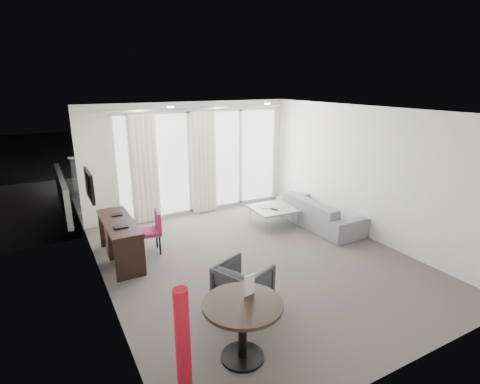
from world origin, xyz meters
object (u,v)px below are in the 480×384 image
coffee_table (273,216)px  desk (120,241)px  desk_chair (149,233)px  rattan_chair_a (212,183)px  round_table (243,331)px  red_lamp (183,344)px  tub_armchair (243,284)px  sofa (319,212)px  rattan_chair_b (238,171)px

coffee_table → desk: bearing=-177.6°
desk → desk_chair: bearing=7.2°
rattan_chair_a → desk: bearing=-124.4°
desk_chair → rattan_chair_a: desk_chair is taller
round_table → coffee_table: round_table is taller
round_table → coffee_table: bearing=51.8°
coffee_table → desk_chair: bearing=-178.5°
desk → coffee_table: bearing=2.4°
red_lamp → rattan_chair_a: 6.76m
desk_chair → tub_armchair: bearing=-66.5°
desk → rattan_chair_a: (2.99, 2.69, 0.01)m
sofa → rattan_chair_a: size_ratio=2.80×
coffee_table → rattan_chair_b: size_ratio=0.97×
coffee_table → rattan_chair_b: bearing=74.9°
desk_chair → red_lamp: size_ratio=0.65×
desk → sofa: (4.15, -0.36, -0.06)m
red_lamp → sofa: (4.23, 2.97, -0.29)m
round_table → rattan_chair_a: bearing=68.5°
red_lamp → coffee_table: 4.84m
red_lamp → sofa: bearing=35.1°
desk_chair → coffee_table: 2.76m
desk → red_lamp: red_lamp is taller
desk_chair → rattan_chair_a: size_ratio=1.03×
round_table → tub_armchair: (0.53, 0.94, -0.05)m
sofa → rattan_chair_b: 3.71m
tub_armchair → rattan_chair_a: bearing=-42.3°
desk → rattan_chair_b: 5.33m
round_table → sofa: round_table is taller
tub_armchair → sofa: (2.93, 1.86, 0.00)m
round_table → sofa: (3.47, 2.80, -0.05)m
sofa → rattan_chair_b: size_ratio=2.32×
coffee_table → sofa: bearing=-29.4°
sofa → rattan_chair_b: (-0.01, 3.70, 0.15)m
desk_chair → rattan_chair_b: size_ratio=0.86×
red_lamp → sofa: red_lamp is taller
rattan_chair_a → red_lamp: bearing=-103.4°
desk → rattan_chair_b: size_ratio=1.72×
tub_armchair → rattan_chair_b: bearing=-50.2°
tub_armchair → sofa: bearing=-80.1°
red_lamp → rattan_chair_b: size_ratio=1.31×
desk → coffee_table: size_ratio=1.78×
desk_chair → round_table: desk_chair is taller
sofa → rattan_chair_a: bearing=20.9°
tub_armchair → desk: bearing=6.4°
tub_armchair → coffee_table: 3.13m
red_lamp → tub_armchair: red_lamp is taller
desk → red_lamp: (-0.07, -3.33, 0.23)m
rattan_chair_a → rattan_chair_b: bearing=43.4°
desk → coffee_table: desk is taller
desk → round_table: 3.23m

